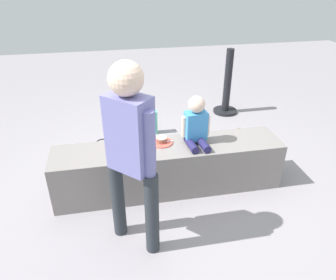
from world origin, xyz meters
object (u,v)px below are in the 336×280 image
object	(u,v)px
adult_standing	(130,146)
gift_bag	(149,122)
cake_plate	(162,141)
handbag_brown_canvas	(237,144)
child_seated	(196,124)
handbag_black_leather	(104,155)
cake_box_white	(145,142)
water_bottle_near_gift	(73,152)

from	to	relation	value
adult_standing	gift_bag	distance (m)	2.07
cake_plate	handbag_brown_canvas	bearing A→B (deg)	24.19
child_seated	handbag_black_leather	size ratio (longest dim) A/B	1.43
cake_plate	cake_box_white	xyz separation A→B (m)	(-0.08, 0.81, -0.45)
gift_bag	water_bottle_near_gift	size ratio (longest dim) A/B	1.87
child_seated	cake_box_white	size ratio (longest dim) A/B	1.55
handbag_brown_canvas	child_seated	bearing A→B (deg)	-142.99
cake_plate	handbag_brown_canvas	world-z (taller)	cake_plate
child_seated	handbag_brown_canvas	bearing A→B (deg)	37.01
adult_standing	gift_bag	size ratio (longest dim) A/B	4.18
cake_box_white	gift_bag	bearing A→B (deg)	71.69
child_seated	cake_plate	distance (m)	0.38
water_bottle_near_gift	handbag_brown_canvas	world-z (taller)	handbag_brown_canvas
water_bottle_near_gift	child_seated	bearing A→B (deg)	-30.20
gift_bag	handbag_brown_canvas	xyz separation A→B (m)	(0.98, -0.69, -0.05)
cake_plate	adult_standing	bearing A→B (deg)	-115.38
water_bottle_near_gift	adult_standing	bearing A→B (deg)	-67.18
water_bottle_near_gift	handbag_brown_canvas	size ratio (longest dim) A/B	0.59
water_bottle_near_gift	handbag_black_leather	xyz separation A→B (m)	(0.36, -0.20, 0.03)
cake_plate	gift_bag	size ratio (longest dim) A/B	0.61
handbag_black_leather	adult_standing	bearing A→B (deg)	-79.08
gift_bag	water_bottle_near_gift	distance (m)	1.09
water_bottle_near_gift	handbag_black_leather	bearing A→B (deg)	-28.62
adult_standing	child_seated	bearing A→B (deg)	45.00
adult_standing	gift_bag	world-z (taller)	adult_standing
handbag_black_leather	child_seated	bearing A→B (deg)	-30.81
water_bottle_near_gift	handbag_black_leather	size ratio (longest dim) A/B	0.58
water_bottle_near_gift	handbag_black_leather	distance (m)	0.41
adult_standing	gift_bag	xyz separation A→B (m)	(0.38, 1.89, -0.76)
cake_plate	cake_box_white	world-z (taller)	cake_plate
child_seated	handbag_brown_canvas	size ratio (longest dim) A/B	1.46
child_seated	cake_box_white	world-z (taller)	child_seated
water_bottle_near_gift	handbag_black_leather	world-z (taller)	handbag_black_leather
water_bottle_near_gift	handbag_brown_canvas	distance (m)	1.97
water_bottle_near_gift	cake_box_white	xyz separation A→B (m)	(0.87, 0.13, -0.03)
cake_plate	gift_bag	distance (m)	1.20
cake_plate	handbag_black_leather	xyz separation A→B (m)	(-0.59, 0.48, -0.39)
adult_standing	water_bottle_near_gift	size ratio (longest dim) A/B	7.82
child_seated	water_bottle_near_gift	size ratio (longest dim) A/B	2.47
adult_standing	cake_box_white	distance (m)	1.79
child_seated	gift_bag	distance (m)	1.36
gift_bag	handbag_brown_canvas	bearing A→B (deg)	-35.28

